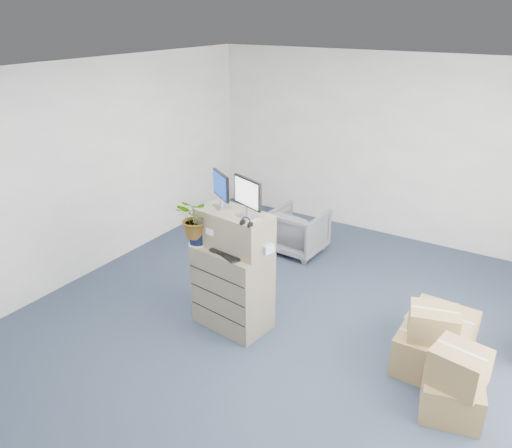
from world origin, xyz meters
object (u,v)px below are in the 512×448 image
object	(u,v)px
monitor_right	(247,196)
water_bottle	(240,237)
keyboard	(228,253)
monitor_left	(221,188)
filing_cabinet_lower	(233,287)
office_chair	(299,229)
potted_plant	(196,224)

from	to	relation	value
monitor_right	water_bottle	bearing A→B (deg)	-179.97
keyboard	water_bottle	bearing A→B (deg)	102.47
monitor_left	keyboard	bearing A→B (deg)	-10.91
filing_cabinet_lower	office_chair	xyz separation A→B (m)	(-0.24, 2.06, -0.11)
water_bottle	potted_plant	distance (m)	0.49
office_chair	filing_cabinet_lower	bearing A→B (deg)	99.77
monitor_right	office_chair	size ratio (longest dim) A/B	0.57
filing_cabinet_lower	monitor_right	size ratio (longest dim) A/B	2.31
filing_cabinet_lower	potted_plant	world-z (taller)	potted_plant
potted_plant	office_chair	bearing A→B (deg)	86.27
water_bottle	office_chair	bearing A→B (deg)	98.64
monitor_right	keyboard	size ratio (longest dim) A/B	0.94
water_bottle	potted_plant	size ratio (longest dim) A/B	0.53
monitor_left	filing_cabinet_lower	bearing A→B (deg)	6.99
filing_cabinet_lower	office_chair	distance (m)	2.07
filing_cabinet_lower	monitor_right	distance (m)	1.15
filing_cabinet_lower	potted_plant	xyz separation A→B (m)	(-0.38, -0.11, 0.73)
keyboard	water_bottle	distance (m)	0.22
water_bottle	office_chair	size ratio (longest dim) A/B	0.36
monitor_right	monitor_left	bearing A→B (deg)	-171.84
filing_cabinet_lower	monitor_right	bearing A→B (deg)	9.24
monitor_left	office_chair	xyz separation A→B (m)	(-0.05, 1.97, -1.23)
water_bottle	monitor_right	bearing A→B (deg)	-20.35
filing_cabinet_lower	monitor_left	xyz separation A→B (m)	(-0.19, 0.09, 1.11)
monitor_left	water_bottle	xyz separation A→B (m)	(0.25, -0.03, -0.50)
monitor_left	office_chair	world-z (taller)	monitor_left
office_chair	monitor_left	bearing A→B (deg)	94.68
monitor_right	potted_plant	xyz separation A→B (m)	(-0.58, -0.12, -0.40)
monitor_right	water_bottle	xyz separation A→B (m)	(-0.14, 0.05, -0.51)
filing_cabinet_lower	keyboard	size ratio (longest dim) A/B	2.17
water_bottle	keyboard	bearing A→B (deg)	-99.92
filing_cabinet_lower	water_bottle	xyz separation A→B (m)	(0.07, 0.06, 0.62)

